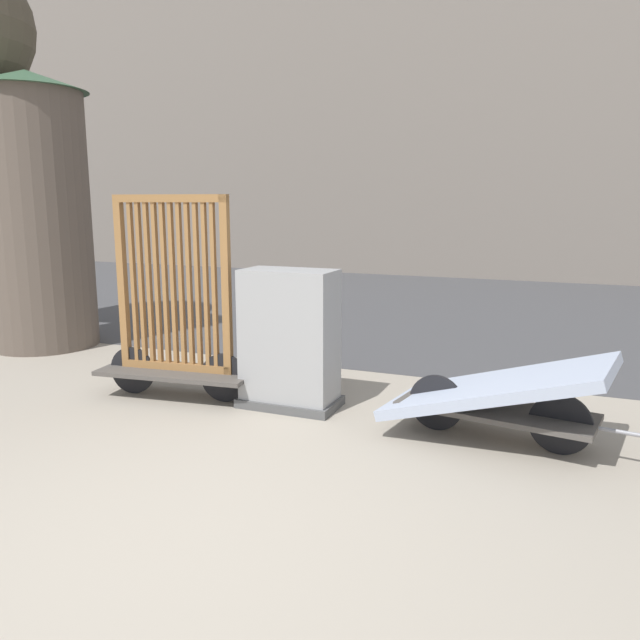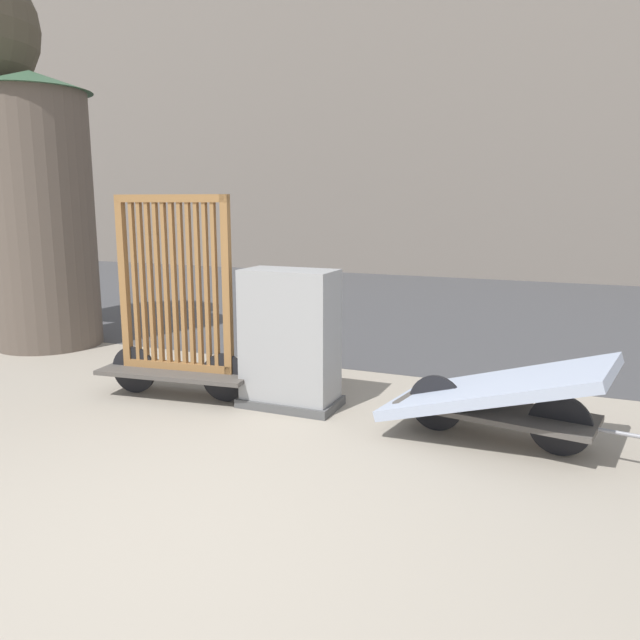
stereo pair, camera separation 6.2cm
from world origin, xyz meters
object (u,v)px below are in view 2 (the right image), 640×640
(bike_cart_with_mattress, at_px, (496,394))
(bike_cart_with_bedframe, at_px, (177,325))
(utility_cabinet, at_px, (290,344))
(advertising_column, at_px, (40,210))

(bike_cart_with_mattress, bearing_deg, bike_cart_with_bedframe, -170.75)
(bike_cart_with_bedframe, xyz_separation_m, bike_cart_with_mattress, (2.91, -0.00, -0.31))
(utility_cabinet, xyz_separation_m, advertising_column, (-3.94, 1.03, 1.14))
(advertising_column, bearing_deg, bike_cart_with_mattress, -11.68)
(bike_cart_with_mattress, height_order, advertising_column, advertising_column)
(utility_cabinet, bearing_deg, bike_cart_with_mattress, -5.16)
(bike_cart_with_bedframe, bearing_deg, utility_cabinet, 2.00)
(bike_cart_with_bedframe, bearing_deg, bike_cart_with_mattress, -6.54)
(bike_cart_with_bedframe, distance_m, utility_cabinet, 1.11)
(utility_cabinet, distance_m, advertising_column, 4.22)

